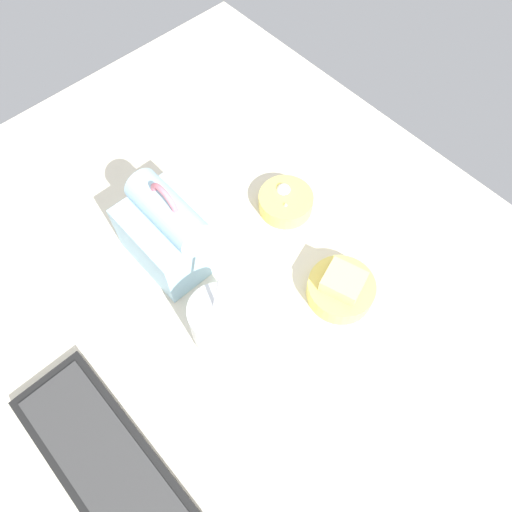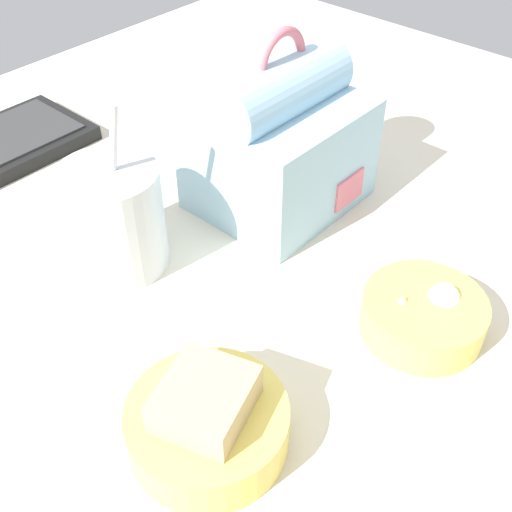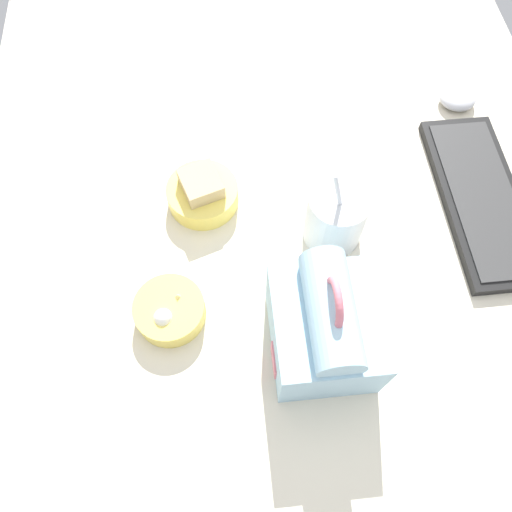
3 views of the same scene
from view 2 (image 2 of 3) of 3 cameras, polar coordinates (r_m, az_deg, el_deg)
desk_surface at (r=64.25cm, az=-5.56°, el=-3.05°), size 140.00×110.00×2.00cm
lunch_bag at (r=69.91cm, az=2.09°, el=10.04°), size 17.00×15.19×20.07cm
soup_cup at (r=63.50cm, az=-12.53°, el=3.40°), size 9.80×9.80×18.26cm
bento_bowl_sandwich at (r=49.92cm, az=-4.36°, el=-14.44°), size 12.45×12.45×6.74cm
bento_bowl_snacks at (r=59.39cm, az=14.60°, el=-5.05°), size 11.07×11.07×4.82cm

